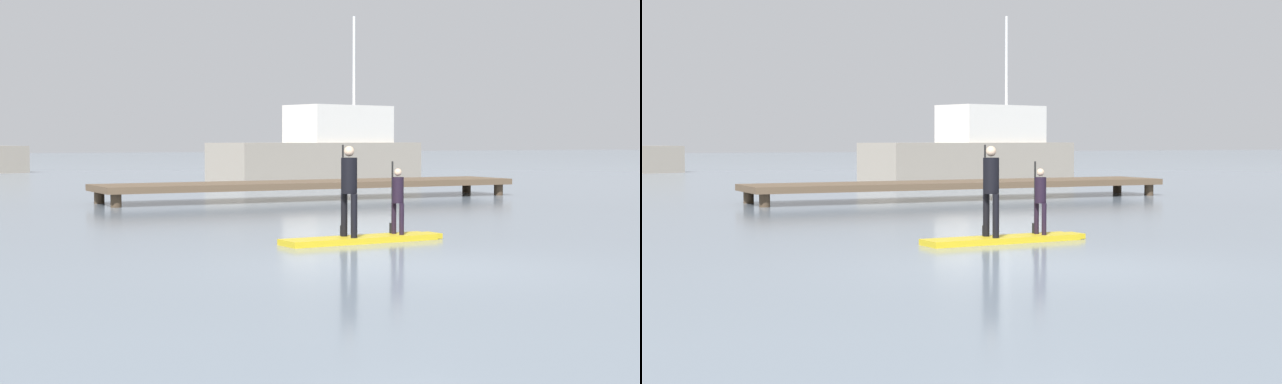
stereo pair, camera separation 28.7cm
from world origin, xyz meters
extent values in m
plane|color=gray|center=(0.00, 0.00, 0.00)|extent=(240.00, 240.00, 0.00)
cube|color=gold|center=(0.93, 3.10, 0.05)|extent=(2.85, 0.75, 0.10)
cube|color=gold|center=(2.39, 3.17, 0.05)|extent=(0.26, 0.45, 0.09)
cylinder|color=black|center=(0.71, 3.25, 0.47)|extent=(0.11, 0.11, 0.73)
cylinder|color=black|center=(0.72, 2.93, 0.47)|extent=(0.11, 0.11, 0.73)
cylinder|color=black|center=(0.71, 3.09, 1.14)|extent=(0.28, 0.28, 0.61)
sphere|color=beige|center=(0.71, 3.09, 1.55)|extent=(0.18, 0.18, 0.18)
cylinder|color=black|center=(0.70, 3.30, 0.88)|extent=(0.03, 0.03, 1.55)
cube|color=black|center=(0.70, 3.30, 0.19)|extent=(0.04, 0.14, 0.18)
cylinder|color=black|center=(1.70, 3.26, 0.37)|extent=(0.08, 0.08, 0.54)
cylinder|color=black|center=(1.71, 3.02, 0.37)|extent=(0.08, 0.08, 0.54)
cylinder|color=black|center=(1.70, 3.14, 0.87)|extent=(0.21, 0.21, 0.45)
sphere|color=beige|center=(1.70, 3.14, 1.18)|extent=(0.13, 0.13, 0.13)
cylinder|color=black|center=(1.69, 3.31, 0.73)|extent=(0.03, 0.03, 1.26)
cube|color=black|center=(1.69, 3.31, 0.19)|extent=(0.04, 0.14, 0.18)
cube|color=#9E9384|center=(11.45, 25.38, 0.81)|extent=(9.97, 4.83, 1.62)
cube|color=white|center=(12.56, 25.64, 2.41)|extent=(4.75, 3.23, 1.57)
cylinder|color=silver|center=(13.41, 25.84, 5.13)|extent=(0.12, 0.12, 3.86)
cube|color=brown|center=(5.64, 14.30, 0.44)|extent=(12.79, 2.31, 0.18)
cylinder|color=#473828|center=(-0.46, 13.44, 0.26)|extent=(0.28, 0.28, 0.53)
cylinder|color=#473828|center=(-0.46, 15.15, 0.26)|extent=(0.28, 0.28, 0.53)
cylinder|color=#473828|center=(11.73, 13.44, 0.26)|extent=(0.28, 0.28, 0.53)
cylinder|color=#473828|center=(11.73, 15.15, 0.26)|extent=(0.28, 0.28, 0.53)
camera|label=1|loc=(-7.15, -11.27, 1.74)|focal=54.84mm
camera|label=2|loc=(-6.89, -11.39, 1.74)|focal=54.84mm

